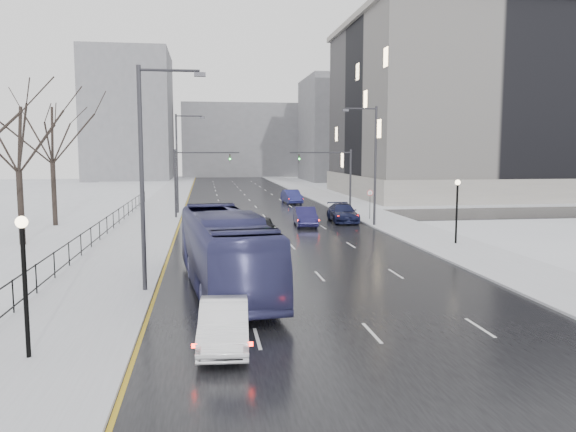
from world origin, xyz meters
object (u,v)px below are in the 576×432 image
tree_park_d (23,246)px  bus (225,250)px  no_uturn_sign (370,196)px  tree_park_e (56,227)px  sedan_left_near (224,324)px  streetlight_l_far (179,158)px  sedan_right_distant (292,197)px  streetlight_r_mid (373,160)px  lamppost_r_mid (457,202)px  sedan_center_near (262,228)px  streetlight_l_near (147,167)px  lamppost_l (24,266)px  sedan_right_near (305,216)px  mast_signal_right (340,174)px  mast_signal_left (187,175)px  sedan_right_far (343,213)px

tree_park_d → bus: tree_park_d is taller
no_uturn_sign → tree_park_e: bearing=180.0°
sedan_left_near → bus: bearing=90.8°
streetlight_l_far → no_uturn_sign: (17.37, -8.00, -3.32)m
tree_park_e → sedan_right_distant: bearing=37.5°
streetlight_r_mid → bus: size_ratio=0.78×
streetlight_l_far → sedan_right_distant: size_ratio=2.00×
tree_park_e → lamppost_r_mid: bearing=-25.6°
sedan_center_near → tree_park_e: bearing=155.4°
streetlight_l_near → sedan_center_near: streetlight_l_near is taller
tree_park_d → lamppost_l: 23.21m
lamppost_r_mid → sedan_right_near: lamppost_r_mid is taller
lamppost_r_mid → no_uturn_sign: (-1.80, 14.00, -0.64)m
streetlight_r_mid → no_uturn_sign: size_ratio=3.70×
streetlight_r_mid → tree_park_e: bearing=171.4°
tree_park_e → lamppost_r_mid: 32.52m
streetlight_l_far → sedan_right_distant: (12.86, 9.54, -4.75)m
lamppost_l → mast_signal_right: size_ratio=0.66×
streetlight_r_mid → sedan_right_distant: (-3.48, 21.54, -4.75)m
sedan_left_near → mast_signal_left: bearing=96.8°
mast_signal_left → no_uturn_sign: bearing=-13.6°
sedan_right_near → sedan_right_far: (3.82, 2.24, 0.00)m
streetlight_l_far → bus: 32.25m
sedan_center_near → sedan_right_distant: (6.41, 27.38, 0.01)m
sedan_left_near → sedan_right_far: 32.97m
streetlight_r_mid → sedan_right_near: (-5.49, 1.09, -4.78)m
sedan_center_near → sedan_right_far: 12.32m
tree_park_d → lamppost_l: tree_park_d is taller
mast_signal_left → sedan_right_near: size_ratio=1.34×
streetlight_l_far → mast_signal_left: size_ratio=1.54×
streetlight_r_mid → mast_signal_right: 8.18m
no_uturn_sign → mast_signal_left: bearing=166.4°
tree_park_e → sedan_right_far: tree_park_e is taller
streetlight_l_far → sedan_center_near: bearing=-70.1°
tree_park_e → sedan_right_far: (24.70, -0.67, 0.84)m
tree_park_e → sedan_right_near: bearing=-7.9°
no_uturn_sign → streetlight_l_near: bearing=-125.9°
bus → streetlight_l_near: bearing=176.3°
no_uturn_sign → bus: 27.66m
mast_signal_left → bus: (2.53, -27.85, -2.28)m
streetlight_l_far → bus: streetlight_l_far is taller
streetlight_l_far → mast_signal_left: 4.36m
lamppost_l → tree_park_d: bearing=107.2°
streetlight_l_near → mast_signal_right: streetlight_l_near is taller
tree_park_d → lamppost_r_mid: size_ratio=2.92×
mast_signal_left → sedan_left_near: size_ratio=1.46×
streetlight_l_near → streetlight_l_far: (0.00, 32.00, 0.00)m
streetlight_l_far → sedan_left_near: 39.94m
streetlight_r_mid → sedan_left_near: bearing=-115.8°
sedan_right_distant → streetlight_l_far: bearing=-147.7°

